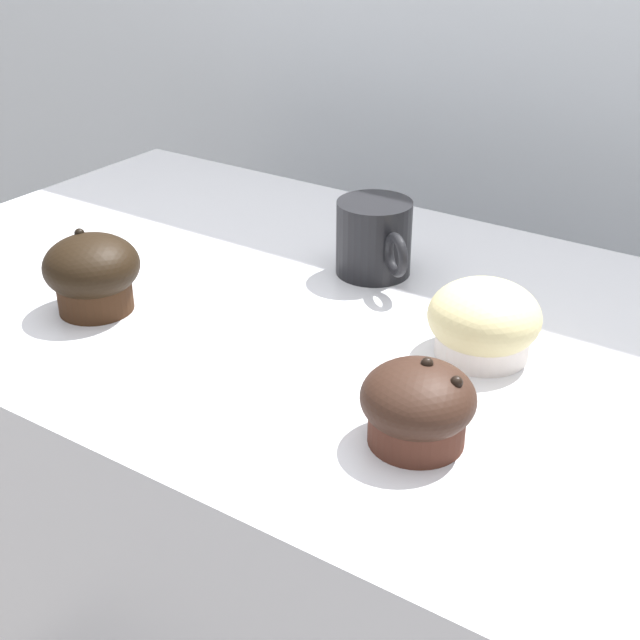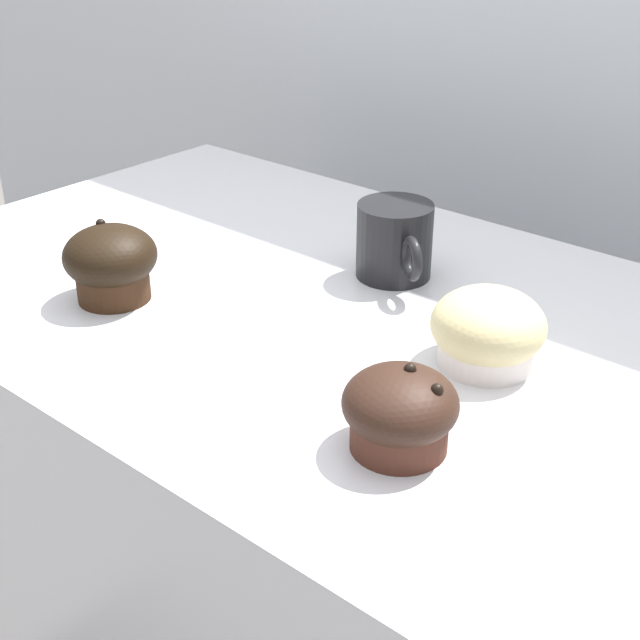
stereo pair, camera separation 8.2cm
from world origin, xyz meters
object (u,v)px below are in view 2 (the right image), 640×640
muffin_back_left (490,329)px  muffin_back_right (111,263)px  muffin_front_center (400,411)px  coffee_cup (395,239)px

muffin_back_left → muffin_back_right: (-0.38, -0.15, 0.01)m
muffin_front_center → muffin_back_right: bearing=177.0°
muffin_back_left → coffee_cup: bearing=151.7°
muffin_front_center → muffin_back_left: (-0.02, 0.17, 0.00)m
muffin_front_center → coffee_cup: 0.33m
muffin_front_center → muffin_back_right: muffin_back_right is taller
muffin_back_right → muffin_back_left: bearing=21.0°
muffin_back_left → muffin_back_right: size_ratio=1.08×
muffin_front_center → muffin_back_left: size_ratio=0.87×
muffin_front_center → muffin_back_left: 0.17m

